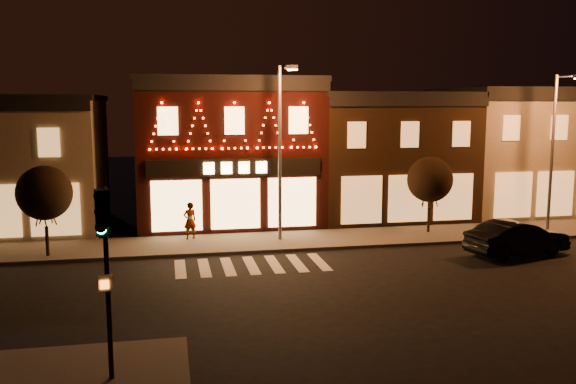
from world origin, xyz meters
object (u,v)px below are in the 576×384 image
object	(u,v)px
streetlamp_mid	(282,139)
pedestrian	(190,221)
traffic_signal_near	(105,247)
dark_sedan	(517,238)

from	to	relation	value
streetlamp_mid	pedestrian	xyz separation A→B (m)	(-4.43, 1.23, -4.06)
traffic_signal_near	dark_sedan	world-z (taller)	traffic_signal_near
traffic_signal_near	pedestrian	distance (m)	15.98
streetlamp_mid	dark_sedan	size ratio (longest dim) A/B	1.75
traffic_signal_near	pedestrian	size ratio (longest dim) A/B	2.57
streetlamp_mid	dark_sedan	world-z (taller)	streetlamp_mid
streetlamp_mid	pedestrian	bearing A→B (deg)	173.45
traffic_signal_near	streetlamp_mid	size ratio (longest dim) A/B	0.56
dark_sedan	streetlamp_mid	bearing A→B (deg)	54.69
streetlamp_mid	traffic_signal_near	bearing A→B (deg)	-106.93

